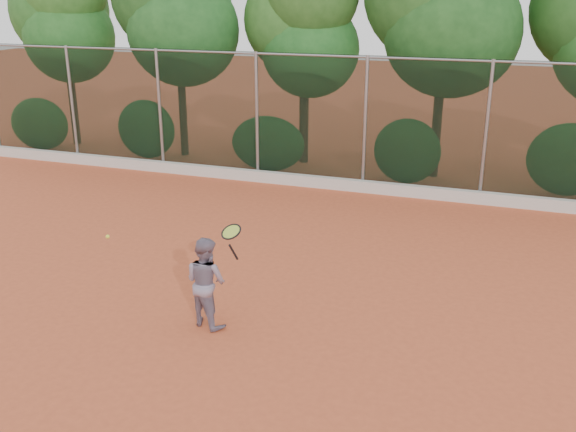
% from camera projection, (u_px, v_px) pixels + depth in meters
% --- Properties ---
extents(ground, '(80.00, 80.00, 0.00)m').
position_uv_depth(ground, '(269.00, 304.00, 10.86)').
color(ground, '#C8542F').
rests_on(ground, ground).
extents(concrete_curb, '(24.00, 0.20, 0.30)m').
position_uv_depth(concrete_curb, '(361.00, 186.00, 16.88)').
color(concrete_curb, beige).
rests_on(concrete_curb, ground).
extents(tennis_player, '(0.86, 0.76, 1.47)m').
position_uv_depth(tennis_player, '(206.00, 282.00, 9.98)').
color(tennis_player, gray).
rests_on(tennis_player, ground).
extents(chainlink_fence, '(24.09, 0.09, 3.50)m').
position_uv_depth(chainlink_fence, '(365.00, 121.00, 16.47)').
color(chainlink_fence, black).
rests_on(chainlink_fence, ground).
extents(foliage_backdrop, '(23.70, 3.63, 7.55)m').
position_uv_depth(foliage_backdrop, '(365.00, 14.00, 17.56)').
color(foliage_backdrop, '#482F1B').
rests_on(foliage_backdrop, ground).
extents(tennis_racket, '(0.40, 0.38, 0.59)m').
position_uv_depth(tennis_racket, '(231.00, 234.00, 9.47)').
color(tennis_racket, black).
rests_on(tennis_racket, ground).
extents(tennis_ball_in_flight, '(0.06, 0.06, 0.06)m').
position_uv_depth(tennis_ball_in_flight, '(108.00, 237.00, 10.19)').
color(tennis_ball_in_flight, '#E9F537').
rests_on(tennis_ball_in_flight, ground).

